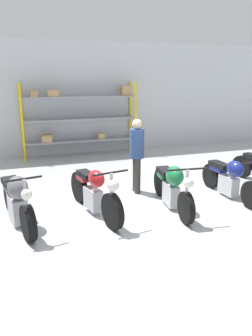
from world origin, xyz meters
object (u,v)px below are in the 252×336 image
at_px(shelving_rack, 80,117).
at_px(motorcycle_grey, 17,200).
at_px(motorcycle_blue, 231,178).
at_px(motorcycle_red, 94,192).
at_px(person_browsing, 137,150).
at_px(motorcycle_green, 172,186).

height_order(shelving_rack, motorcycle_grey, shelving_rack).
bearing_deg(motorcycle_blue, motorcycle_red, -92.82).
bearing_deg(motorcycle_blue, shelving_rack, -156.78).
xyz_separation_m(shelving_rack, motorcycle_red, (-0.68, -4.83, -0.82)).
bearing_deg(motorcycle_red, motorcycle_blue, 77.22).
height_order(motorcycle_grey, motorcycle_red, motorcycle_grey).
height_order(motorcycle_red, motorcycle_blue, motorcycle_red).
height_order(shelving_rack, motorcycle_blue, shelving_rack).
relative_size(motorcycle_blue, person_browsing, 1.20).
relative_size(motorcycle_grey, motorcycle_blue, 1.00).
relative_size(shelving_rack, motorcycle_blue, 1.87).
distance_m(motorcycle_green, person_browsing, 1.24).
relative_size(shelving_rack, motorcycle_green, 1.80).
xyz_separation_m(motorcycle_red, motorcycle_green, (1.51, -0.18, 0.01)).
bearing_deg(person_browsing, motorcycle_blue, 156.87).
bearing_deg(motorcycle_red, motorcycle_green, 71.55).
bearing_deg(motorcycle_blue, motorcycle_green, -86.85).
relative_size(motorcycle_green, motorcycle_blue, 1.04).
xyz_separation_m(motorcycle_grey, motorcycle_red, (1.36, -0.01, -0.00)).
bearing_deg(motorcycle_red, motorcycle_grey, -102.02).
height_order(shelving_rack, motorcycle_green, shelving_rack).
bearing_deg(motorcycle_green, motorcycle_blue, 100.77).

